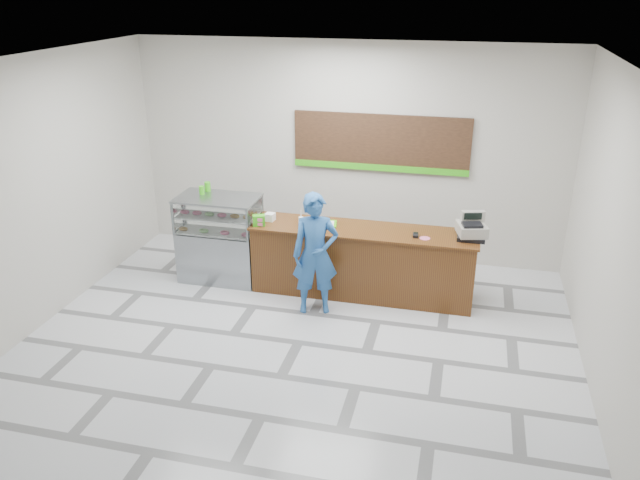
% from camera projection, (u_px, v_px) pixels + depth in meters
% --- Properties ---
extents(floor, '(7.00, 7.00, 0.00)m').
position_uv_depth(floor, '(298.00, 343.00, 8.04)').
color(floor, silver).
rests_on(floor, ground).
extents(back_wall, '(7.00, 0.00, 7.00)m').
position_uv_depth(back_wall, '(347.00, 152.00, 10.05)').
color(back_wall, beige).
rests_on(back_wall, floor).
extents(ceiling, '(7.00, 7.00, 0.00)m').
position_uv_depth(ceiling, '(294.00, 63.00, 6.69)').
color(ceiling, silver).
rests_on(ceiling, back_wall).
extents(sales_counter, '(3.26, 0.76, 1.03)m').
position_uv_depth(sales_counter, '(363.00, 262.00, 9.11)').
color(sales_counter, '#573211').
rests_on(sales_counter, floor).
extents(display_case, '(1.22, 0.72, 1.33)m').
position_uv_depth(display_case, '(220.00, 238.00, 9.53)').
color(display_case, gray).
rests_on(display_case, floor).
extents(menu_board, '(2.80, 0.06, 0.90)m').
position_uv_depth(menu_board, '(381.00, 144.00, 9.82)').
color(menu_board, black).
rests_on(menu_board, back_wall).
extents(cash_register, '(0.46, 0.48, 0.36)m').
position_uv_depth(cash_register, '(472.00, 229.00, 8.56)').
color(cash_register, black).
rests_on(cash_register, sales_counter).
extents(card_terminal, '(0.09, 0.15, 0.04)m').
position_uv_depth(card_terminal, '(416.00, 235.00, 8.65)').
color(card_terminal, black).
rests_on(card_terminal, sales_counter).
extents(serving_tray, '(0.44, 0.35, 0.02)m').
position_uv_depth(serving_tray, '(323.00, 224.00, 9.08)').
color(serving_tray, '#4ACF0E').
rests_on(serving_tray, sales_counter).
extents(napkin_box, '(0.14, 0.14, 0.11)m').
position_uv_depth(napkin_box, '(270.00, 217.00, 9.21)').
color(napkin_box, white).
rests_on(napkin_box, sales_counter).
extents(straw_cup, '(0.08, 0.08, 0.11)m').
position_uv_depth(straw_cup, '(301.00, 221.00, 9.07)').
color(straw_cup, silver).
rests_on(straw_cup, sales_counter).
extents(promo_box, '(0.21, 0.17, 0.16)m').
position_uv_depth(promo_box, '(259.00, 220.00, 9.01)').
color(promo_box, green).
rests_on(promo_box, sales_counter).
extents(donut_decal, '(0.15, 0.15, 0.00)m').
position_uv_depth(donut_decal, '(425.00, 238.00, 8.59)').
color(donut_decal, '#E2628B').
rests_on(donut_decal, sales_counter).
extents(green_cup_left, '(0.08, 0.08, 0.13)m').
position_uv_depth(green_cup_left, '(202.00, 190.00, 9.40)').
color(green_cup_left, green).
rests_on(green_cup_left, display_case).
extents(green_cup_right, '(0.09, 0.09, 0.14)m').
position_uv_depth(green_cup_right, '(208.00, 187.00, 9.53)').
color(green_cup_right, green).
rests_on(green_cup_right, display_case).
extents(customer, '(0.72, 0.57, 1.73)m').
position_uv_depth(customer, '(315.00, 254.00, 8.51)').
color(customer, '#265B9F').
rests_on(customer, floor).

